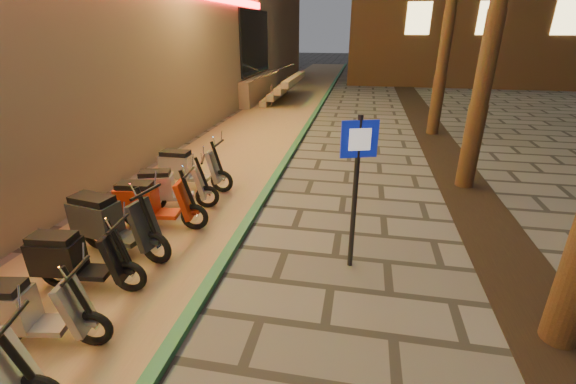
% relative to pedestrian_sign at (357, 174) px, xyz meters
% --- Properties ---
extents(parking_strip, '(3.40, 60.00, 0.01)m').
position_rel_pedestrian_sign_xyz_m(parking_strip, '(-3.68, 6.87, -1.54)').
color(parking_strip, '#8C7251').
rests_on(parking_strip, ground).
extents(green_curb, '(0.18, 60.00, 0.10)m').
position_rel_pedestrian_sign_xyz_m(green_curb, '(-1.98, 6.87, -1.50)').
color(green_curb, '#24623E').
rests_on(green_curb, ground).
extents(planting_strip, '(1.20, 40.00, 0.02)m').
position_rel_pedestrian_sign_xyz_m(planting_strip, '(2.52, 1.87, -1.54)').
color(planting_strip, black).
rests_on(planting_strip, ground).
extents(pedestrian_sign, '(0.51, 0.20, 2.39)m').
position_rel_pedestrian_sign_xyz_m(pedestrian_sign, '(0.00, 0.00, 0.00)').
color(pedestrian_sign, black).
rests_on(pedestrian_sign, ground).
extents(scooter_5, '(1.57, 0.66, 1.10)m').
position_rel_pedestrian_sign_xyz_m(scooter_5, '(-3.62, -2.37, -1.07)').
color(scooter_5, black).
rests_on(scooter_5, ground).
extents(scooter_6, '(1.61, 0.60, 1.13)m').
position_rel_pedestrian_sign_xyz_m(scooter_6, '(-3.78, -1.33, -1.06)').
color(scooter_6, black).
rests_on(scooter_6, ground).
extents(scooter_7, '(1.83, 0.79, 1.29)m').
position_rel_pedestrian_sign_xyz_m(scooter_7, '(-3.87, -0.37, -0.99)').
color(scooter_7, black).
rests_on(scooter_7, ground).
extents(scooter_8, '(1.68, 0.63, 1.18)m').
position_rel_pedestrian_sign_xyz_m(scooter_8, '(-3.66, 0.56, -1.04)').
color(scooter_8, black).
rests_on(scooter_8, ground).
extents(scooter_9, '(1.56, 0.83, 1.11)m').
position_rel_pedestrian_sign_xyz_m(scooter_9, '(-3.72, 1.37, -1.07)').
color(scooter_9, black).
rests_on(scooter_9, ground).
extents(scooter_10, '(1.69, 0.59, 1.19)m').
position_rel_pedestrian_sign_xyz_m(scooter_10, '(-3.80, 2.44, -1.03)').
color(scooter_10, black).
rests_on(scooter_10, ground).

